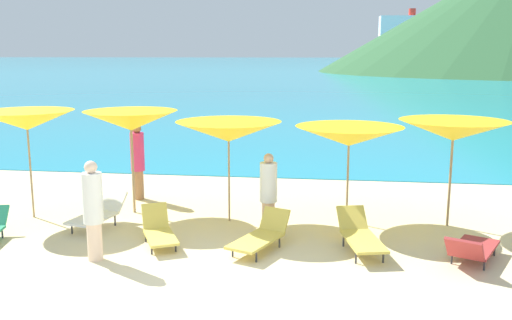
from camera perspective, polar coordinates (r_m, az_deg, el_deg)
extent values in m
cube|color=beige|center=(18.43, 1.10, -0.97)|extent=(50.00, 100.00, 0.30)
cube|color=teal|center=(236.02, 7.33, 9.86)|extent=(650.00, 440.00, 0.02)
cylinder|color=#9E7F59|center=(13.31, -21.94, -0.68)|extent=(0.04, 0.04, 2.28)
cone|color=yellow|center=(13.15, -22.26, 3.75)|extent=(2.10, 2.10, 0.42)
sphere|color=#9E7F59|center=(13.14, -22.30, 4.34)|extent=(0.07, 0.07, 0.07)
cylinder|color=#9E7F59|center=(13.03, -12.41, -0.47)|extent=(0.06, 0.06, 2.24)
cone|color=yellow|center=(12.88, -12.60, 3.93)|extent=(2.31, 2.31, 0.44)
sphere|color=#9E7F59|center=(12.86, -12.62, 4.55)|extent=(0.07, 0.07, 0.07)
cylinder|color=#9E7F59|center=(12.09, -2.76, -1.47)|extent=(0.04, 0.04, 2.08)
cone|color=yellow|center=(11.93, -2.80, 2.91)|extent=(2.27, 2.27, 0.44)
sphere|color=#9E7F59|center=(11.91, -2.81, 3.57)|extent=(0.07, 0.07, 0.07)
cylinder|color=#9E7F59|center=(12.19, 9.30, -1.73)|extent=(0.05, 0.05, 1.99)
cone|color=yellow|center=(12.03, 9.43, 2.41)|extent=(2.30, 2.30, 0.42)
sphere|color=#9E7F59|center=(12.02, 9.45, 3.05)|extent=(0.07, 0.07, 0.07)
cylinder|color=#9E7F59|center=(12.43, 19.13, -1.57)|extent=(0.05, 0.05, 2.15)
cone|color=yellow|center=(12.27, 19.41, 2.85)|extent=(2.44, 2.44, 0.42)
sphere|color=#9E7F59|center=(12.26, 19.45, 3.48)|extent=(0.07, 0.07, 0.07)
cube|color=#D8BF4C|center=(10.45, 10.86, -8.10)|extent=(0.84, 1.37, 0.05)
cube|color=#D8BF4C|center=(11.15, 9.72, -5.83)|extent=(0.63, 0.54, 0.41)
cylinder|color=#333338|center=(10.06, 10.11, -9.69)|extent=(0.04, 0.04, 0.23)
cylinder|color=#333338|center=(10.20, 12.80, -9.51)|extent=(0.04, 0.04, 0.23)
cylinder|color=#333338|center=(10.87, 8.88, -8.07)|extent=(0.04, 0.04, 0.23)
cylinder|color=#333338|center=(11.00, 11.38, -7.94)|extent=(0.04, 0.04, 0.23)
cube|color=#A53333|center=(10.80, 21.31, -8.27)|extent=(1.09, 1.35, 0.05)
cube|color=#A53333|center=(10.03, 20.42, -8.49)|extent=(0.70, 0.59, 0.42)
cylinder|color=#333338|center=(11.15, 23.06, -8.47)|extent=(0.04, 0.04, 0.19)
cylinder|color=#333338|center=(11.25, 20.35, -8.11)|extent=(0.04, 0.04, 0.19)
cylinder|color=#333338|center=(10.37, 22.17, -9.84)|extent=(0.04, 0.04, 0.19)
cylinder|color=#333338|center=(10.48, 19.25, -9.43)|extent=(0.04, 0.04, 0.19)
cube|color=white|center=(12.13, -16.30, -5.69)|extent=(0.82, 1.19, 0.05)
cube|color=white|center=(12.65, -14.41, -4.06)|extent=(0.65, 0.51, 0.40)
cylinder|color=#333338|center=(12.07, -18.20, -6.59)|extent=(0.04, 0.04, 0.23)
cylinder|color=#333338|center=(11.76, -16.20, -6.92)|extent=(0.04, 0.04, 0.23)
cylinder|color=#333338|center=(12.64, -16.07, -5.67)|extent=(0.04, 0.04, 0.23)
cylinder|color=#333338|center=(12.36, -14.12, -5.96)|extent=(0.04, 0.04, 0.23)
cylinder|color=#333338|center=(12.29, -24.36, -6.82)|extent=(0.04, 0.04, 0.18)
cube|color=#D8BF4C|center=(10.81, -9.66, -7.74)|extent=(0.93, 1.16, 0.05)
cube|color=#D8BF4C|center=(11.33, -10.22, -5.63)|extent=(0.56, 0.47, 0.49)
cylinder|color=#333338|center=(10.52, -10.56, -8.95)|extent=(0.04, 0.04, 0.18)
cylinder|color=#333338|center=(10.59, -8.16, -8.75)|extent=(0.04, 0.04, 0.18)
cylinder|color=#333338|center=(11.20, -11.11, -7.74)|extent=(0.04, 0.04, 0.18)
cylinder|color=#333338|center=(11.26, -8.86, -7.56)|extent=(0.04, 0.04, 0.18)
cube|color=#D8BF4C|center=(10.38, -0.04, -8.20)|extent=(1.01, 1.37, 0.05)
cube|color=#D8BF4C|center=(10.93, 1.92, -6.09)|extent=(0.62, 0.47, 0.43)
cylinder|color=#333338|center=(10.22, -2.39, -9.28)|extent=(0.04, 0.04, 0.20)
cylinder|color=#333338|center=(9.98, 0.03, -9.77)|extent=(0.04, 0.04, 0.20)
cylinder|color=#333338|center=(10.93, 0.09, -7.92)|extent=(0.04, 0.04, 0.20)
cylinder|color=#333338|center=(10.70, 2.40, -8.34)|extent=(0.04, 0.04, 0.20)
cylinder|color=#A3704C|center=(14.37, -11.83, -2.47)|extent=(0.25, 0.25, 0.73)
cylinder|color=#D83372|center=(14.20, -11.96, 0.83)|extent=(0.34, 0.34, 0.95)
sphere|color=#A3704C|center=(14.12, -12.05, 3.16)|extent=(0.24, 0.24, 0.24)
cylinder|color=#DBAA84|center=(11.61, 1.26, -5.71)|extent=(0.26, 0.26, 0.62)
cylinder|color=white|center=(11.42, 1.28, -2.27)|extent=(0.35, 0.35, 0.81)
sphere|color=#DBAA84|center=(11.32, 1.29, 0.17)|extent=(0.20, 0.20, 0.20)
cylinder|color=beige|center=(10.40, -16.05, -7.94)|extent=(0.26, 0.26, 0.69)
cylinder|color=white|center=(10.18, -16.28, -3.72)|extent=(0.35, 0.35, 0.89)
sphere|color=beige|center=(10.06, -16.44, -0.70)|extent=(0.22, 0.22, 0.22)
cube|color=white|center=(256.03, 16.88, 10.31)|extent=(54.16, 11.41, 6.72)
cube|color=white|center=(256.20, 17.00, 12.45)|extent=(40.65, 9.15, 12.42)
cylinder|color=red|center=(255.28, 15.58, 14.26)|extent=(2.96, 2.96, 3.00)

